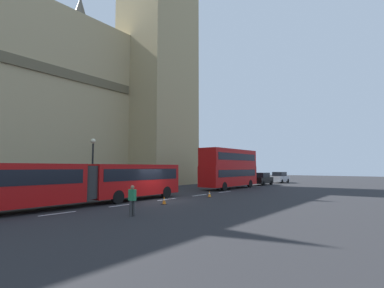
% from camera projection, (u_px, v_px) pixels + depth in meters
% --- Properties ---
extents(ground_plane, '(160.00, 160.00, 0.00)m').
position_uv_depth(ground_plane, '(157.00, 201.00, 22.82)').
color(ground_plane, '#262628').
extents(lane_centre_marking, '(25.20, 0.16, 0.01)m').
position_uv_depth(lane_centre_marking, '(146.00, 202.00, 21.89)').
color(lane_centre_marking, silver).
rests_on(lane_centre_marking, ground_plane).
extents(articulated_bus, '(17.59, 2.54, 2.90)m').
position_uv_depth(articulated_bus, '(83.00, 181.00, 19.99)').
color(articulated_bus, '#B20F0F').
rests_on(articulated_bus, ground_plane).
extents(double_decker_bus, '(10.16, 2.54, 4.90)m').
position_uv_depth(double_decker_bus, '(230.00, 167.00, 35.89)').
color(double_decker_bus, '#B20F0F').
rests_on(double_decker_bus, ground_plane).
extents(sedan_lead, '(4.40, 1.86, 1.85)m').
position_uv_depth(sedan_lead, '(262.00, 179.00, 43.13)').
color(sedan_lead, black).
rests_on(sedan_lead, ground_plane).
extents(sedan_trailing, '(4.40, 1.86, 1.85)m').
position_uv_depth(sedan_trailing, '(280.00, 177.00, 49.14)').
color(sedan_trailing, '#B7B7BC').
rests_on(sedan_trailing, ground_plane).
extents(traffic_cone_west, '(0.36, 0.36, 0.58)m').
position_uv_depth(traffic_cone_west, '(164.00, 200.00, 20.62)').
color(traffic_cone_west, black).
rests_on(traffic_cone_west, ground_plane).
extents(traffic_cone_middle, '(0.36, 0.36, 0.58)m').
position_uv_depth(traffic_cone_middle, '(209.00, 194.00, 25.54)').
color(traffic_cone_middle, black).
rests_on(traffic_cone_middle, ground_plane).
extents(street_lamp, '(0.44, 0.44, 5.27)m').
position_uv_depth(street_lamp, '(93.00, 163.00, 25.69)').
color(street_lamp, black).
rests_on(street_lamp, ground_plane).
extents(pedestrian_near_cones, '(0.36, 0.41, 1.69)m').
position_uv_depth(pedestrian_near_cones, '(132.00, 199.00, 15.63)').
color(pedestrian_near_cones, '#333333').
rests_on(pedestrian_near_cones, ground_plane).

